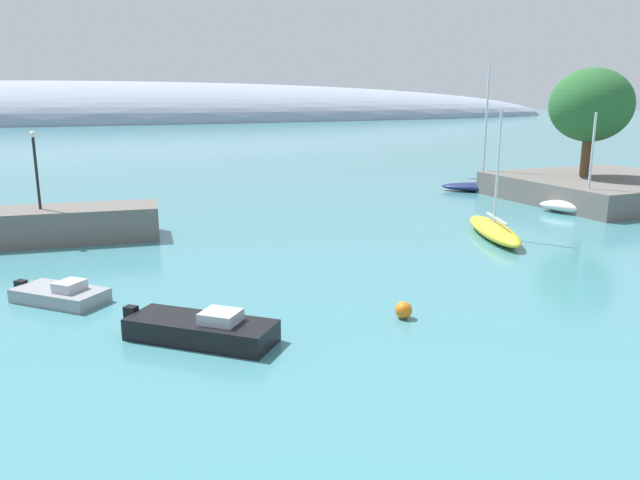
# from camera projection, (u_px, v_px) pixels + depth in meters

# --- Properties ---
(shore_outcrop) EXTENTS (15.31, 14.37, 1.88)m
(shore_outcrop) POSITION_uv_depth(u_px,v_px,m) (607.00, 188.00, 50.58)
(shore_outcrop) COLOR #66605B
(shore_outcrop) RESTS_ON ground
(tree_clump_shore) EXTENTS (6.47, 6.47, 8.68)m
(tree_clump_shore) POSITION_uv_depth(u_px,v_px,m) (591.00, 105.00, 49.20)
(tree_clump_shore) COLOR brown
(tree_clump_shore) RESTS_ON shore_outcrop
(distant_ridge) EXTENTS (370.94, 67.63, 25.95)m
(distant_ridge) POSITION_uv_depth(u_px,v_px,m) (90.00, 121.00, 202.62)
(distant_ridge) COLOR #8E99AD
(distant_ridge) RESTS_ON ground
(sailboat_navy_near_shore) EXTENTS (7.22, 6.03, 10.75)m
(sailboat_navy_near_shore) POSITION_uv_depth(u_px,v_px,m) (482.00, 186.00, 54.97)
(sailboat_navy_near_shore) COLOR navy
(sailboat_navy_near_shore) RESTS_ON water
(sailboat_white_mid_mooring) EXTENTS (5.63, 6.52, 7.26)m
(sailboat_white_mid_mooring) POSITION_uv_depth(u_px,v_px,m) (587.00, 207.00, 44.39)
(sailboat_white_mid_mooring) COLOR white
(sailboat_white_mid_mooring) RESTS_ON water
(sailboat_yellow_outer_mooring) EXTENTS (4.42, 8.17, 7.64)m
(sailboat_yellow_outer_mooring) POSITION_uv_depth(u_px,v_px,m) (494.00, 230.00, 37.10)
(sailboat_yellow_outer_mooring) COLOR yellow
(sailboat_yellow_outer_mooring) RESTS_ON water
(motorboat_black_foreground) EXTENTS (5.17, 4.91, 1.18)m
(motorboat_black_foreground) POSITION_uv_depth(u_px,v_px,m) (202.00, 329.00, 21.53)
(motorboat_black_foreground) COLOR black
(motorboat_black_foreground) RESTS_ON water
(motorboat_grey_outer) EXTENTS (4.03, 4.04, 0.96)m
(motorboat_grey_outer) POSITION_uv_depth(u_px,v_px,m) (60.00, 294.00, 25.60)
(motorboat_grey_outer) COLOR gray
(motorboat_grey_outer) RESTS_ON water
(mooring_buoy_orange) EXTENTS (0.67, 0.67, 0.67)m
(mooring_buoy_orange) POSITION_uv_depth(u_px,v_px,m) (404.00, 310.00, 23.71)
(mooring_buoy_orange) COLOR orange
(mooring_buoy_orange) RESTS_ON water
(harbor_lamp_post) EXTENTS (0.36, 0.36, 4.47)m
(harbor_lamp_post) POSITION_uv_depth(u_px,v_px,m) (35.00, 162.00, 34.98)
(harbor_lamp_post) COLOR black
(harbor_lamp_post) RESTS_ON breakwater_rocks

